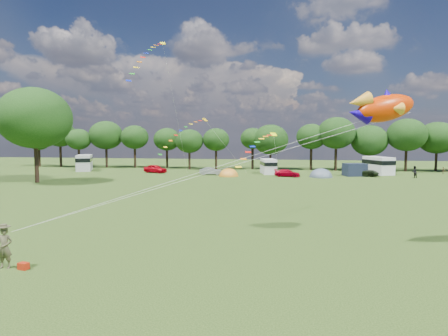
# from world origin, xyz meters

# --- Properties ---
(ground_plane) EXTENTS (180.00, 180.00, 0.00)m
(ground_plane) POSITION_xyz_m (0.00, 0.00, 0.00)
(ground_plane) COLOR black
(ground_plane) RESTS_ON ground
(tree_line) EXTENTS (102.98, 10.98, 10.27)m
(tree_line) POSITION_xyz_m (5.30, 54.99, 6.35)
(tree_line) COLOR black
(tree_line) RESTS_ON ground
(big_tree) EXTENTS (10.00, 10.00, 13.28)m
(big_tree) POSITION_xyz_m (-30.00, 28.00, 9.02)
(big_tree) COLOR black
(big_tree) RESTS_ON ground
(car_a) EXTENTS (4.80, 3.06, 1.49)m
(car_a) POSITION_xyz_m (-18.52, 44.77, 0.75)
(car_a) COLOR #BD0311
(car_a) RESTS_ON ground
(car_b) EXTENTS (3.80, 1.98, 1.28)m
(car_b) POSITION_xyz_m (-7.87, 42.55, 0.64)
(car_b) COLOR gray
(car_b) RESTS_ON ground
(car_c) EXTENTS (4.25, 2.47, 1.20)m
(car_c) POSITION_xyz_m (4.95, 41.61, 0.60)
(car_c) COLOR #A10015
(car_c) RESTS_ON ground
(car_d) EXTENTS (5.67, 3.72, 1.42)m
(car_d) POSITION_xyz_m (17.21, 44.52, 0.71)
(car_d) COLOR black
(car_d) RESTS_ON ground
(campervan_a) EXTENTS (4.94, 6.71, 3.03)m
(campervan_a) POSITION_xyz_m (-33.69, 47.18, 1.63)
(campervan_a) COLOR silver
(campervan_a) RESTS_ON ground
(campervan_c) EXTENTS (3.29, 5.61, 2.58)m
(campervan_c) POSITION_xyz_m (1.70, 46.45, 1.39)
(campervan_c) COLOR silver
(campervan_c) RESTS_ON ground
(campervan_d) EXTENTS (4.47, 6.65, 3.01)m
(campervan_d) POSITION_xyz_m (20.61, 48.74, 1.62)
(campervan_d) COLOR white
(campervan_d) RESTS_ON ground
(tent_orange) EXTENTS (3.28, 3.59, 2.56)m
(tent_orange) POSITION_xyz_m (-4.54, 40.91, 0.02)
(tent_orange) COLOR orange
(tent_orange) RESTS_ON ground
(tent_greyblue) EXTENTS (3.75, 4.11, 2.79)m
(tent_greyblue) POSITION_xyz_m (10.28, 41.75, 0.02)
(tent_greyblue) COLOR #4D5B68
(tent_greyblue) RESTS_ON ground
(awning_navy) EXTENTS (3.87, 3.41, 2.07)m
(awning_navy) POSITION_xyz_m (15.96, 44.60, 1.04)
(awning_navy) COLOR #192034
(awning_navy) RESTS_ON ground
(kite_flyer) EXTENTS (0.80, 0.59, 2.00)m
(kite_flyer) POSITION_xyz_m (-8.71, -3.98, 1.00)
(kite_flyer) COLOR #4D4A30
(kite_flyer) RESTS_ON ground
(kite_bag) EXTENTS (0.51, 0.38, 0.33)m
(kite_bag) POSITION_xyz_m (-7.73, -4.00, 0.16)
(kite_bag) COLOR #AA200C
(kite_bag) RESTS_ON ground
(fish_kite) EXTENTS (4.39, 2.66, 2.30)m
(fish_kite) POSITION_xyz_m (9.83, 3.00, 7.94)
(fish_kite) COLOR red
(fish_kite) RESTS_ON ground
(streamer_kite_a) EXTENTS (3.45, 5.61, 5.80)m
(streamer_kite_a) POSITION_xyz_m (-12.55, 26.30, 16.77)
(streamer_kite_a) COLOR #FFF10F
(streamer_kite_a) RESTS_ON ground
(streamer_kite_b) EXTENTS (4.13, 4.64, 3.77)m
(streamer_kite_b) POSITION_xyz_m (-5.44, 17.87, 7.10)
(streamer_kite_b) COLOR #E2AC07
(streamer_kite_b) RESTS_ON ground
(streamer_kite_c) EXTENTS (3.09, 4.79, 2.76)m
(streamer_kite_c) POSITION_xyz_m (2.48, 11.32, 5.82)
(streamer_kite_c) COLOR #F1F409
(streamer_kite_c) RESTS_ON ground
(walker_a) EXTENTS (1.08, 0.93, 1.89)m
(walker_a) POSITION_xyz_m (24.64, 42.83, 0.95)
(walker_a) COLOR black
(walker_a) RESTS_ON ground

